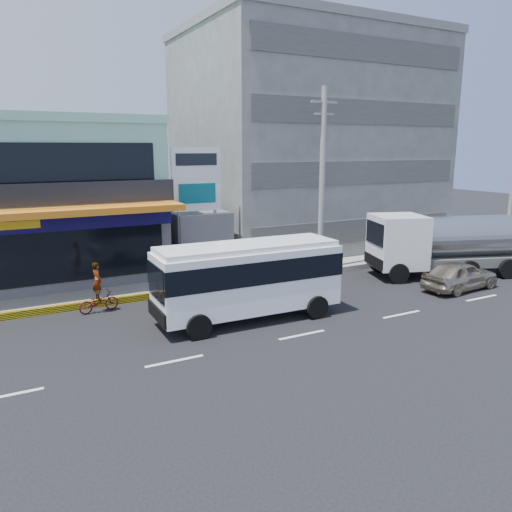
{
  "coord_description": "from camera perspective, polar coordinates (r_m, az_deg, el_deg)",
  "views": [
    {
      "loc": [
        -9.82,
        -14.77,
        6.9
      ],
      "look_at": [
        0.28,
        4.2,
        2.2
      ],
      "focal_mm": 35.0,
      "sensor_mm": 36.0,
      "label": 1
    }
  ],
  "objects": [
    {
      "name": "motorcycle_rider",
      "position": [
        22.3,
        -17.58,
        -4.35
      ],
      "size": [
        1.77,
        0.85,
        2.18
      ],
      "color": "#4C0A17",
      "rests_on": "ground"
    },
    {
      "name": "shop_building",
      "position": [
        28.92,
        -24.38,
        5.48
      ],
      "size": [
        12.4,
        11.7,
        8.0
      ],
      "color": "#4B4B50",
      "rests_on": "ground"
    },
    {
      "name": "tanker_truck",
      "position": [
        28.92,
        20.59,
        1.41
      ],
      "size": [
        8.91,
        5.1,
        3.38
      ],
      "color": "white",
      "rests_on": "ground"
    },
    {
      "name": "ground",
      "position": [
        19.03,
        5.28,
        -8.98
      ],
      "size": [
        120.0,
        120.0,
        0.0
      ],
      "primitive_type": "plane",
      "color": "black",
      "rests_on": "ground"
    },
    {
      "name": "minibus",
      "position": [
        20.08,
        -0.93,
        -2.14
      ],
      "size": [
        7.6,
        2.81,
        3.15
      ],
      "color": "white",
      "rests_on": "ground"
    },
    {
      "name": "concrete_building",
      "position": [
        35.77,
        5.77,
        12.44
      ],
      "size": [
        16.0,
        12.0,
        14.0
      ],
      "primitive_type": "cube",
      "color": "gray",
      "rests_on": "ground"
    },
    {
      "name": "satellite_dish",
      "position": [
        27.78,
        -7.14,
        5.37
      ],
      "size": [
        1.5,
        1.5,
        0.15
      ],
      "primitive_type": "cylinder",
      "color": "slate",
      "rests_on": "gap_structure"
    },
    {
      "name": "sidewalk",
      "position": [
        29.23,
        3.3,
        -1.04
      ],
      "size": [
        70.0,
        5.0,
        0.3
      ],
      "primitive_type": "cube",
      "color": "gray",
      "rests_on": "ground"
    },
    {
      "name": "utility_pole_near",
      "position": [
        27.29,
        7.56,
        8.55
      ],
      "size": [
        1.6,
        0.3,
        10.0
      ],
      "color": "#999993",
      "rests_on": "ground"
    },
    {
      "name": "sedan",
      "position": [
        26.56,
        22.29,
        -2.05
      ],
      "size": [
        4.37,
        1.98,
        1.45
      ],
      "primitive_type": "imported",
      "rotation": [
        0.0,
        0.0,
        1.63
      ],
      "color": "tan",
      "rests_on": "ground"
    },
    {
      "name": "gap_structure",
      "position": [
        28.98,
        -7.75,
        1.98
      ],
      "size": [
        3.0,
        6.0,
        3.5
      ],
      "primitive_type": "cube",
      "color": "#4B4B50",
      "rests_on": "ground"
    },
    {
      "name": "billboard",
      "position": [
        25.8,
        -6.82,
        7.86
      ],
      "size": [
        2.6,
        0.18,
        6.9
      ],
      "color": "gray",
      "rests_on": "ground"
    }
  ]
}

